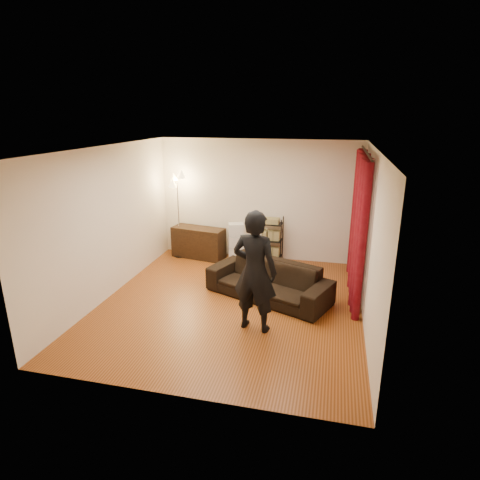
% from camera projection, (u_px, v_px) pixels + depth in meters
% --- Properties ---
extents(floor, '(5.00, 5.00, 0.00)m').
position_uv_depth(floor, '(231.00, 304.00, 7.11)').
color(floor, brown).
rests_on(floor, ground).
extents(ceiling, '(5.00, 5.00, 0.00)m').
position_uv_depth(ceiling, '(229.00, 148.00, 6.29)').
color(ceiling, white).
rests_on(ceiling, ground).
extents(wall_back, '(5.00, 0.00, 5.00)m').
position_uv_depth(wall_back, '(258.00, 200.00, 9.02)').
color(wall_back, beige).
rests_on(wall_back, ground).
extents(wall_front, '(5.00, 0.00, 5.00)m').
position_uv_depth(wall_front, '(172.00, 293.00, 4.38)').
color(wall_front, beige).
rests_on(wall_front, ground).
extents(wall_left, '(0.00, 5.00, 5.00)m').
position_uv_depth(wall_left, '(109.00, 223.00, 7.20)').
color(wall_left, beige).
rests_on(wall_left, ground).
extents(wall_right, '(0.00, 5.00, 5.00)m').
position_uv_depth(wall_right, '(370.00, 240.00, 6.21)').
color(wall_right, beige).
rests_on(wall_right, ground).
extents(curtain_rod, '(0.04, 2.65, 0.04)m').
position_uv_depth(curtain_rod, '(367.00, 152.00, 6.90)').
color(curtain_rod, black).
rests_on(curtain_rod, wall_right).
extents(curtain, '(0.22, 2.65, 2.55)m').
position_uv_depth(curtain, '(359.00, 225.00, 7.30)').
color(curtain, maroon).
rests_on(curtain, ground).
extents(sofa, '(2.42, 1.67, 0.66)m').
position_uv_depth(sofa, '(268.00, 281.00, 7.26)').
color(sofa, black).
rests_on(sofa, ground).
extents(person, '(0.76, 0.57, 1.91)m').
position_uv_depth(person, '(255.00, 272.00, 6.02)').
color(person, black).
rests_on(person, ground).
extents(media_cabinet, '(1.28, 0.66, 0.71)m').
position_uv_depth(media_cabinet, '(199.00, 242.00, 9.31)').
color(media_cabinet, black).
rests_on(media_cabinet, ground).
extents(storage_boxes, '(0.41, 0.37, 0.86)m').
position_uv_depth(storage_boxes, '(236.00, 242.00, 9.12)').
color(storage_boxes, beige).
rests_on(storage_boxes, ground).
extents(wire_shelf, '(0.55, 0.45, 1.04)m').
position_uv_depth(wire_shelf, '(271.00, 240.00, 8.95)').
color(wire_shelf, black).
rests_on(wire_shelf, ground).
extents(floor_lamp, '(0.43, 0.43, 1.95)m').
position_uv_depth(floor_lamp, '(179.00, 216.00, 9.18)').
color(floor_lamp, silver).
rests_on(floor_lamp, ground).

